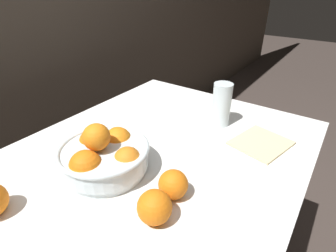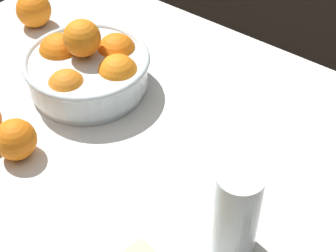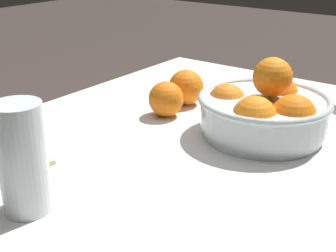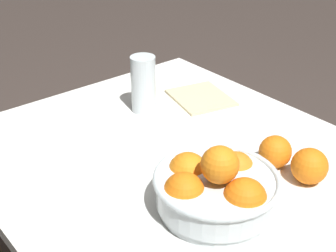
# 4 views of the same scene
# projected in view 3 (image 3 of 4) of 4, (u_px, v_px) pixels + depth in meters

# --- Properties ---
(dining_table) EXTENTS (1.04, 0.81, 0.71)m
(dining_table) POSITION_uv_depth(u_px,v_px,m) (194.00, 196.00, 0.84)
(dining_table) COLOR white
(dining_table) RESTS_ON ground_plane
(fruit_bowl) EXTENTS (0.24, 0.24, 0.15)m
(fruit_bowl) POSITION_uv_depth(u_px,v_px,m) (264.00, 111.00, 0.85)
(fruit_bowl) COLOR silver
(fruit_bowl) RESTS_ON dining_table
(juice_glass) EXTENTS (0.07, 0.07, 0.15)m
(juice_glass) POSITION_uv_depth(u_px,v_px,m) (23.00, 164.00, 0.61)
(juice_glass) COLOR #F4A314
(juice_glass) RESTS_ON dining_table
(orange_loose_near_bowl) EXTENTS (0.07, 0.07, 0.07)m
(orange_loose_near_bowl) POSITION_uv_depth(u_px,v_px,m) (166.00, 99.00, 0.95)
(orange_loose_near_bowl) COLOR orange
(orange_loose_near_bowl) RESTS_ON dining_table
(orange_loose_aside) EXTENTS (0.08, 0.08, 0.08)m
(orange_loose_aside) POSITION_uv_depth(u_px,v_px,m) (186.00, 87.00, 1.01)
(orange_loose_aside) COLOR orange
(orange_loose_aside) RESTS_ON dining_table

